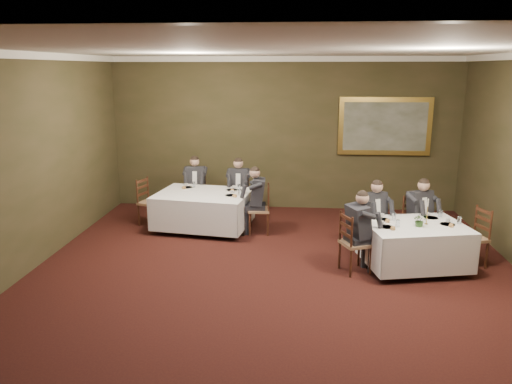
# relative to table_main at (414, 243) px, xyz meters

# --- Properties ---
(ground) EXTENTS (10.00, 10.00, 0.00)m
(ground) POSITION_rel_table_main_xyz_m (-2.28, -1.41, -0.45)
(ground) COLOR black
(ground) RESTS_ON ground
(ceiling) EXTENTS (8.00, 10.00, 0.10)m
(ceiling) POSITION_rel_table_main_xyz_m (-2.28, -1.41, 3.05)
(ceiling) COLOR silver
(ceiling) RESTS_ON back_wall
(back_wall) EXTENTS (8.00, 0.10, 3.50)m
(back_wall) POSITION_rel_table_main_xyz_m (-2.28, 3.59, 1.30)
(back_wall) COLOR #312F18
(back_wall) RESTS_ON ground
(crown_molding) EXTENTS (8.00, 10.00, 0.12)m
(crown_molding) POSITION_rel_table_main_xyz_m (-2.28, -1.41, 2.99)
(crown_molding) COLOR white
(crown_molding) RESTS_ON back_wall
(table_main) EXTENTS (1.83, 1.54, 0.67)m
(table_main) POSITION_rel_table_main_xyz_m (0.00, 0.00, 0.00)
(table_main) COLOR black
(table_main) RESTS_ON ground
(table_second) EXTENTS (2.05, 1.68, 0.67)m
(table_second) POSITION_rel_table_main_xyz_m (-3.86, 1.80, 0.00)
(table_second) COLOR black
(table_second) RESTS_ON ground
(chair_main_backleft) EXTENTS (0.58, 0.57, 1.00)m
(chair_main_backleft) POSITION_rel_table_main_xyz_m (-0.60, 0.71, -0.17)
(chair_main_backleft) COLOR brown
(chair_main_backleft) RESTS_ON ground
(diner_main_backleft) EXTENTS (0.57, 0.61, 1.35)m
(diner_main_backleft) POSITION_rel_table_main_xyz_m (-0.59, 0.70, 0.06)
(diner_main_backleft) COLOR black
(diner_main_backleft) RESTS_ON chair_main_backleft
(chair_main_backright) EXTENTS (0.58, 0.57, 1.00)m
(chair_main_backright) POSITION_rel_table_main_xyz_m (0.24, 0.89, -0.17)
(chair_main_backright) COLOR brown
(chair_main_backright) RESTS_ON ground
(diner_main_backright) EXTENTS (0.57, 0.61, 1.35)m
(diner_main_backright) POSITION_rel_table_main_xyz_m (0.25, 0.88, 0.06)
(diner_main_backright) COLOR black
(diner_main_backright) RESTS_ON chair_main_backright
(chair_main_endleft) EXTENTS (0.56, 0.57, 1.00)m
(chair_main_endleft) POSITION_rel_table_main_xyz_m (-0.99, -0.22, -0.17)
(chair_main_endleft) COLOR brown
(chair_main_endleft) RESTS_ON ground
(diner_main_endleft) EXTENTS (0.60, 0.56, 1.35)m
(diner_main_endleft) POSITION_rel_table_main_xyz_m (-0.98, -0.21, 0.06)
(diner_main_endleft) COLOR black
(diner_main_endleft) RESTS_ON chair_main_endleft
(chair_main_endright) EXTENTS (0.54, 0.55, 1.00)m
(chair_main_endright) POSITION_rel_table_main_xyz_m (0.99, 0.22, -0.17)
(chair_main_endright) COLOR brown
(chair_main_endright) RESTS_ON ground
(chair_sec_backleft) EXTENTS (0.46, 0.45, 1.00)m
(chair_sec_backleft) POSITION_rel_table_main_xyz_m (-4.22, 2.82, -0.17)
(chair_sec_backleft) COLOR brown
(chair_sec_backleft) RESTS_ON ground
(diner_sec_backleft) EXTENTS (0.44, 0.50, 1.35)m
(diner_sec_backleft) POSITION_rel_table_main_xyz_m (-4.22, 2.81, 0.06)
(diner_sec_backleft) COLOR black
(diner_sec_backleft) RESTS_ON chair_sec_backleft
(chair_sec_backright) EXTENTS (0.44, 0.42, 1.00)m
(chair_sec_backright) POSITION_rel_table_main_xyz_m (-3.22, 2.68, -0.17)
(chair_sec_backright) COLOR brown
(chair_sec_backright) RESTS_ON ground
(diner_sec_backright) EXTENTS (0.42, 0.48, 1.35)m
(diner_sec_backright) POSITION_rel_table_main_xyz_m (-3.22, 2.66, 0.06)
(diner_sec_backright) COLOR black
(diner_sec_backright) RESTS_ON chair_sec_backright
(chair_sec_endright) EXTENTS (0.45, 0.47, 1.00)m
(chair_sec_endright) POSITION_rel_table_main_xyz_m (-2.69, 1.63, -0.17)
(chair_sec_endright) COLOR brown
(chair_sec_endright) RESTS_ON ground
(diner_sec_endright) EXTENTS (0.50, 0.44, 1.35)m
(diner_sec_endright) POSITION_rel_table_main_xyz_m (-2.70, 1.63, 0.06)
(diner_sec_endright) COLOR black
(diner_sec_endright) RESTS_ON chair_sec_endright
(chair_sec_endleft) EXTENTS (0.54, 0.55, 1.00)m
(chair_sec_endleft) POSITION_rel_table_main_xyz_m (-5.03, 1.97, -0.17)
(chair_sec_endleft) COLOR brown
(chair_sec_endleft) RESTS_ON ground
(centerpiece) EXTENTS (0.22, 0.19, 0.23)m
(centerpiece) POSITION_rel_table_main_xyz_m (0.04, -0.10, 0.43)
(centerpiece) COLOR #2D5926
(centerpiece) RESTS_ON table_main
(candlestick) EXTENTS (0.06, 0.06, 0.44)m
(candlestick) POSITION_rel_table_main_xyz_m (0.18, 0.05, 0.48)
(candlestick) COLOR #AE8C35
(candlestick) RESTS_ON table_main
(place_setting_table_main) EXTENTS (0.33, 0.31, 0.14)m
(place_setting_table_main) POSITION_rel_table_main_xyz_m (-0.44, 0.26, 0.35)
(place_setting_table_main) COLOR white
(place_setting_table_main) RESTS_ON table_main
(place_setting_table_second) EXTENTS (0.33, 0.31, 0.14)m
(place_setting_table_second) POSITION_rel_table_main_xyz_m (-4.25, 2.29, 0.35)
(place_setting_table_second) COLOR white
(place_setting_table_second) RESTS_ON table_second
(painting) EXTENTS (2.07, 0.09, 1.30)m
(painting) POSITION_rel_table_main_xyz_m (0.00, 3.52, 1.52)
(painting) COLOR #C09446
(painting) RESTS_ON back_wall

